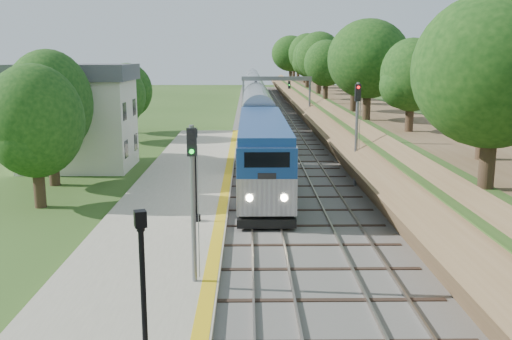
{
  "coord_description": "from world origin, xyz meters",
  "views": [
    {
      "loc": [
        -0.88,
        -13.79,
        8.61
      ],
      "look_at": [
        -0.5,
        15.17,
        2.8
      ],
      "focal_mm": 40.0,
      "sensor_mm": 36.0,
      "label": 1
    }
  ],
  "objects_px": {
    "signal_farside": "(357,123)",
    "lamppost_far": "(195,181)",
    "train": "(254,99)",
    "signal_gantry": "(276,88)",
    "lamppost_mid": "(144,307)",
    "signal_platform": "(193,187)",
    "station_building": "(78,116)"
  },
  "relations": [
    {
      "from": "lamppost_far",
      "to": "signal_platform",
      "type": "xyz_separation_m",
      "value": [
        0.66,
        -7.89,
        1.49
      ]
    },
    {
      "from": "lamppost_mid",
      "to": "signal_platform",
      "type": "height_order",
      "value": "signal_platform"
    },
    {
      "from": "train",
      "to": "station_building",
      "type": "bearing_deg",
      "value": -108.28
    },
    {
      "from": "lamppost_mid",
      "to": "signal_platform",
      "type": "xyz_separation_m",
      "value": [
        0.62,
        6.65,
        1.56
      ]
    },
    {
      "from": "station_building",
      "to": "signal_gantry",
      "type": "height_order",
      "value": "station_building"
    },
    {
      "from": "train",
      "to": "lamppost_far",
      "type": "height_order",
      "value": "lamppost_far"
    },
    {
      "from": "train",
      "to": "signal_platform",
      "type": "distance_m",
      "value": 66.23
    },
    {
      "from": "train",
      "to": "signal_gantry",
      "type": "bearing_deg",
      "value": -81.91
    },
    {
      "from": "signal_platform",
      "to": "signal_farside",
      "type": "height_order",
      "value": "signal_farside"
    },
    {
      "from": "signal_platform",
      "to": "lamppost_mid",
      "type": "bearing_deg",
      "value": -95.35
    },
    {
      "from": "signal_farside",
      "to": "station_building",
      "type": "bearing_deg",
      "value": 161.38
    },
    {
      "from": "lamppost_far",
      "to": "signal_farside",
      "type": "distance_m",
      "value": 13.44
    },
    {
      "from": "signal_gantry",
      "to": "lamppost_far",
      "type": "distance_m",
      "value": 41.37
    },
    {
      "from": "signal_gantry",
      "to": "signal_farside",
      "type": "relative_size",
      "value": 1.23
    },
    {
      "from": "station_building",
      "to": "signal_farside",
      "type": "xyz_separation_m",
      "value": [
        20.2,
        -6.81,
        0.19
      ]
    },
    {
      "from": "signal_farside",
      "to": "lamppost_far",
      "type": "bearing_deg",
      "value": -137.11
    },
    {
      "from": "signal_gantry",
      "to": "lamppost_mid",
      "type": "xyz_separation_m",
      "value": [
        -5.99,
        -55.41,
        -2.41
      ]
    },
    {
      "from": "signal_gantry",
      "to": "signal_platform",
      "type": "height_order",
      "value": "signal_platform"
    },
    {
      "from": "lamppost_far",
      "to": "signal_farside",
      "type": "relative_size",
      "value": 0.69
    },
    {
      "from": "train",
      "to": "signal_farside",
      "type": "height_order",
      "value": "signal_farside"
    },
    {
      "from": "train",
      "to": "signal_platform",
      "type": "height_order",
      "value": "signal_platform"
    },
    {
      "from": "train",
      "to": "lamppost_far",
      "type": "distance_m",
      "value": 58.36
    },
    {
      "from": "station_building",
      "to": "signal_gantry",
      "type": "relative_size",
      "value": 1.02
    },
    {
      "from": "train",
      "to": "signal_farside",
      "type": "distance_m",
      "value": 49.62
    },
    {
      "from": "signal_platform",
      "to": "signal_gantry",
      "type": "bearing_deg",
      "value": 83.71
    },
    {
      "from": "lamppost_mid",
      "to": "signal_farside",
      "type": "xyz_separation_m",
      "value": [
        9.72,
        23.61,
        1.87
      ]
    },
    {
      "from": "station_building",
      "to": "signal_platform",
      "type": "distance_m",
      "value": 26.23
    },
    {
      "from": "lamppost_far",
      "to": "signal_farside",
      "type": "height_order",
      "value": "signal_farside"
    },
    {
      "from": "signal_gantry",
      "to": "signal_platform",
      "type": "bearing_deg",
      "value": -96.29
    },
    {
      "from": "lamppost_far",
      "to": "signal_platform",
      "type": "distance_m",
      "value": 8.06
    },
    {
      "from": "signal_gantry",
      "to": "train",
      "type": "xyz_separation_m",
      "value": [
        -2.47,
        17.39,
        -2.55
      ]
    },
    {
      "from": "signal_gantry",
      "to": "lamppost_far",
      "type": "bearing_deg",
      "value": -98.39
    }
  ]
}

